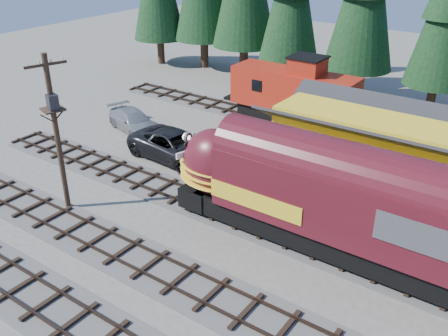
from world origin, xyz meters
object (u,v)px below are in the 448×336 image
Objects in this scene: utility_pole at (56,125)px; pickup_truck_a at (176,146)px; caboose at (294,94)px; depot at (377,150)px; pickup_truck_b at (134,121)px; locomotive at (314,199)px.

utility_pole reaches higher than pickup_truck_a.
pickup_truck_a is (-3.36, -10.27, -1.58)m from caboose.
caboose is (-9.22, 7.50, -0.40)m from depot.
utility_pole is 1.60× the size of pickup_truck_b.
pickup_truck_a is at bearing -167.59° from depot.
caboose is at bearing -30.54° from pickup_truck_b.
locomotive is (-0.69, -6.50, -0.35)m from depot.
utility_pole reaches higher than pickup_truck_b.
depot is 1.46× the size of utility_pole.
pickup_truck_a is 6.39m from pickup_truck_b.
depot is 0.78× the size of locomotive.
caboose reaches higher than pickup_truck_a.
pickup_truck_a reaches higher than pickup_truck_b.
depot is 17.64m from utility_pole.
pickup_truck_b is at bearing 133.40° from utility_pole.
pickup_truck_a is at bearing -90.60° from pickup_truck_b.
caboose reaches higher than locomotive.
pickup_truck_b is (-5.09, 10.45, -4.23)m from utility_pole.
caboose is (-8.53, 14.00, -0.04)m from locomotive.
pickup_truck_b is at bearing 75.55° from pickup_truck_a.
locomotive reaches higher than pickup_truck_a.
depot is 2.33× the size of pickup_truck_b.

